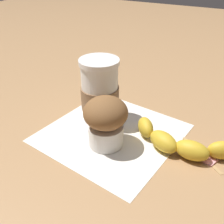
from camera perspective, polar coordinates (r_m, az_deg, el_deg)
ground_plane at (r=0.54m, az=0.00°, el=-4.61°), size 3.00×3.00×0.00m
paper_napkin at (r=0.54m, az=0.00°, el=-4.54°), size 0.29×0.29×0.00m
coffee_cup at (r=0.56m, az=-2.65°, el=4.30°), size 0.08×0.08×0.14m
muffin at (r=0.48m, az=-1.39°, el=-1.73°), size 0.08×0.08×0.10m
banana at (r=0.51m, az=14.47°, el=-6.32°), size 0.20×0.08×0.04m
sugar_packet at (r=0.51m, az=19.32°, el=-8.74°), size 0.06×0.05×0.01m
wooden_stirrer at (r=0.52m, az=18.84°, el=-8.70°), size 0.09×0.08×0.00m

